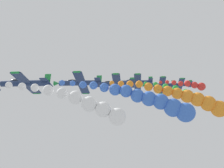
# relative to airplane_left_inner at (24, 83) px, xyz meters

# --- Properties ---
(smoke_trail_lead) EXTENTS (2.47, 17.80, 6.42)m
(smoke_trail_lead) POSITION_rel_airplane_left_inner_xyz_m (-7.34, -13.26, -4.53)
(smoke_trail_lead) COLOR white
(airplane_left_inner) EXTENTS (9.35, 10.35, 3.18)m
(airplane_left_inner) POSITION_rel_airplane_left_inner_xyz_m (0.00, 0.00, 0.00)
(airplane_left_inner) COLOR navy
(smoke_trail_left_inner) EXTENTS (3.65, 23.03, 7.49)m
(smoke_trail_left_inner) POSITION_rel_airplane_left_inner_xyz_m (-0.90, -22.98, -3.59)
(smoke_trail_left_inner) COLOR blue
(airplane_right_inner) EXTENTS (9.10, 10.35, 3.64)m
(airplane_right_inner) POSITION_rel_airplane_left_inner_xyz_m (8.68, -8.06, 1.39)
(airplane_right_inner) COLOR navy
(smoke_trail_right_inner) EXTENTS (3.89, 23.05, 7.76)m
(smoke_trail_right_inner) POSITION_rel_airplane_left_inner_xyz_m (7.65, -30.96, -2.36)
(smoke_trail_right_inner) COLOR orange
(airplane_left_outer) EXTENTS (8.98, 10.35, 3.96)m
(airplane_left_outer) POSITION_rel_airplane_left_inner_xyz_m (17.41, -14.99, 2.51)
(airplane_left_outer) COLOR navy
(smoke_trail_left_outer) EXTENTS (3.06, 15.83, 5.86)m
(smoke_trail_left_outer) POSITION_rel_airplane_left_inner_xyz_m (18.33, -32.50, -0.12)
(smoke_trail_left_outer) COLOR green
(airplane_right_outer) EXTENTS (9.09, 10.35, 3.65)m
(airplane_right_outer) POSITION_rel_airplane_left_inner_xyz_m (26.50, -20.08, 4.41)
(airplane_right_outer) COLOR navy
(smoke_trail_right_outer) EXTENTS (2.23, 12.52, 3.15)m
(smoke_trail_right_outer) POSITION_rel_airplane_left_inner_xyz_m (26.11, -35.21, 3.34)
(smoke_trail_right_outer) COLOR red
(airplane_trailing) EXTENTS (8.80, 10.35, 4.41)m
(airplane_trailing) POSITION_rel_airplane_left_inner_xyz_m (35.67, -27.80, 4.92)
(airplane_trailing) COLOR navy
(airplane_high_slot) EXTENTS (9.12, 10.35, 3.56)m
(airplane_high_slot) POSITION_rel_airplane_left_inner_xyz_m (44.50, -35.14, 6.38)
(airplane_high_slot) COLOR navy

